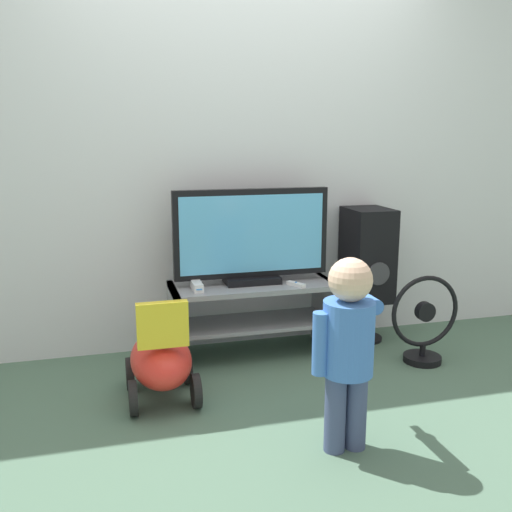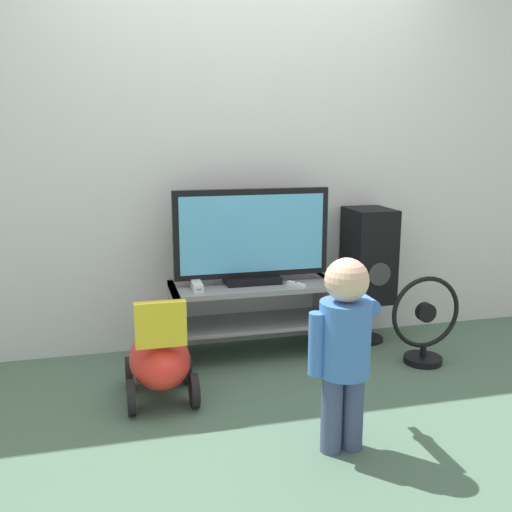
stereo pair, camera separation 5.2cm
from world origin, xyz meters
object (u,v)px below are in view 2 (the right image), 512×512
(child, at_px, (344,339))
(ride_on_toy, at_px, (160,359))
(speaker_tower, at_px, (368,257))
(floor_fan, at_px, (425,325))
(television, at_px, (252,237))
(game_console, at_px, (197,286))
(remote_primary, at_px, (296,284))

(child, height_order, ride_on_toy, child)
(ride_on_toy, bearing_deg, speaker_tower, 20.74)
(floor_fan, height_order, ride_on_toy, ride_on_toy)
(floor_fan, bearing_deg, television, 157.52)
(game_console, xyz_separation_m, ride_on_toy, (-0.26, -0.41, -0.27))
(television, bearing_deg, speaker_tower, 3.44)
(game_console, height_order, ride_on_toy, ride_on_toy)
(ride_on_toy, bearing_deg, remote_primary, 21.63)
(game_console, height_order, child, child)
(remote_primary, relative_size, speaker_tower, 0.15)
(remote_primary, relative_size, child, 0.15)
(television, relative_size, floor_fan, 1.77)
(remote_primary, bearing_deg, ride_on_toy, -158.37)
(speaker_tower, bearing_deg, floor_fan, -69.00)
(floor_fan, bearing_deg, remote_primary, 161.05)
(floor_fan, bearing_deg, speaker_tower, 111.00)
(remote_primary, bearing_deg, child, -96.83)
(game_console, height_order, remote_primary, game_console)
(remote_primary, bearing_deg, speaker_tower, 19.38)
(child, bearing_deg, ride_on_toy, 136.48)
(ride_on_toy, bearing_deg, television, 38.40)
(television, bearing_deg, ride_on_toy, -141.60)
(remote_primary, height_order, ride_on_toy, ride_on_toy)
(child, xyz_separation_m, floor_fan, (0.86, 0.78, -0.27))
(remote_primary, xyz_separation_m, ride_on_toy, (-0.86, -0.34, -0.26))
(floor_fan, bearing_deg, game_console, 166.44)
(television, relative_size, remote_primary, 7.39)
(television, xyz_separation_m, remote_primary, (0.24, -0.15, -0.27))
(speaker_tower, bearing_deg, game_console, -173.57)
(game_console, bearing_deg, television, 13.00)
(television, height_order, speaker_tower, television)
(game_console, relative_size, speaker_tower, 0.18)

